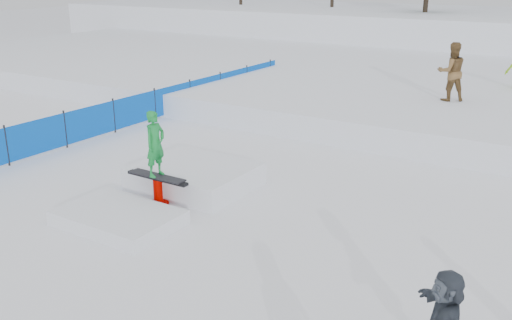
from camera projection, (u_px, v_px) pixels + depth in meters
The scene contains 6 objects.
ground at pixel (179, 237), 10.98m from camera, with size 120.00×120.00×0.00m, color white.
snow_berm at pixel (496, 34), 34.60m from camera, with size 60.00×14.00×2.40m, color white.
snow_midrise at pixel (426, 84), 23.65m from camera, with size 50.00×18.00×0.80m, color white.
safety_fence at pixel (155, 104), 19.39m from camera, with size 0.05×16.00×1.10m.
walker_olive at pixel (452, 72), 18.49m from camera, with size 0.92×0.72×1.90m, color brown.
jib_rail_feature at pixel (175, 184), 12.85m from camera, with size 2.60×4.40×2.11m.
Camera 1 is at (6.59, -7.58, 4.91)m, focal length 40.00 mm.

